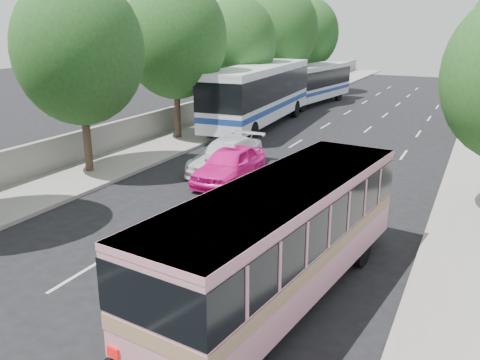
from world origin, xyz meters
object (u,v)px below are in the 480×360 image
Objects in this scene: pink_taxi at (230,165)px; tour_coach_front at (260,90)px; tour_coach_rear at (312,81)px; white_pickup at (226,155)px; pink_bus at (283,229)px.

pink_taxi is 0.34× the size of tour_coach_front.
tour_coach_front reaches higher than tour_coach_rear.
tour_coach_front is 1.22× the size of tour_coach_rear.
white_pickup is at bearing -78.17° from tour_coach_front.
pink_taxi is 0.41× the size of tour_coach_rear.
pink_bus is 22.65m from tour_coach_front.
tour_coach_front is at bearing 106.92° from pink_taxi.
pink_taxi is at bearing 131.53° from pink_bus.
tour_coach_rear is at bearing 98.28° from white_pickup.
pink_bus is 1.91× the size of white_pickup.
white_pickup is at bearing 120.89° from pink_taxi.
pink_taxi is (-5.68, 8.28, -1.11)m from pink_bus.
pink_bus is 0.87× the size of tour_coach_rear.
tour_coach_rear is at bearing 85.43° from tour_coach_front.
pink_taxi is 1.84m from white_pickup.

